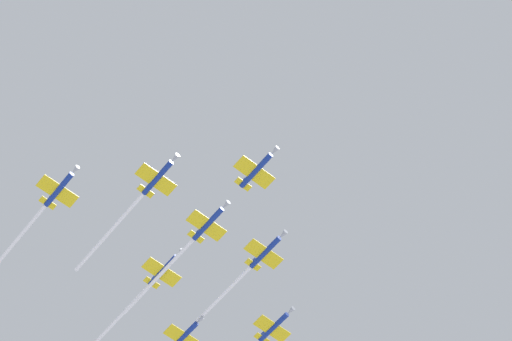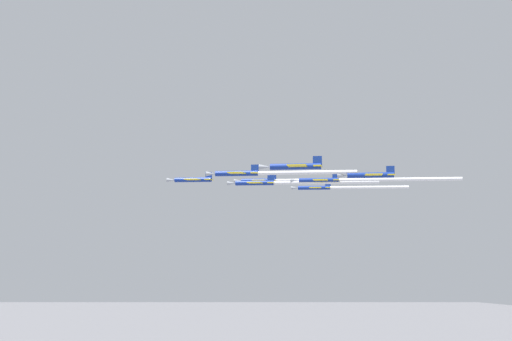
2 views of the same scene
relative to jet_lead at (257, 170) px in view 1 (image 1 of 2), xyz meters
name	(u,v)px [view 1 (image 1 of 2)]	position (x,y,z in m)	size (l,w,h in m)	color
jet_lead	(257,170)	(0.00, 0.00, 0.00)	(12.75, 9.88, 2.70)	navy
jet_port_inner	(248,269)	(-26.47, 5.52, 0.33)	(33.14, 16.31, 2.70)	navy
jet_starboard_inner	(137,201)	(-15.51, -23.67, 0.55)	(36.89, 17.93, 2.70)	navy
jet_port_outer	(187,246)	(-23.22, -10.04, -1.07)	(37.15, 18.04, 2.70)	navy
jet_starboard_outer	(274,326)	(-40.95, 16.23, 0.33)	(12.75, 9.88, 2.70)	navy
jet_center_rear	(42,210)	(-22.70, -43.75, -0.94)	(34.44, 16.87, 2.70)	navy
jet_port_trail	(140,295)	(-40.03, -17.31, -0.52)	(39.94, 19.25, 2.70)	navy
jet_starboard_trail	(184,336)	(-49.06, -4.25, -0.49)	(12.75, 9.88, 2.70)	navy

